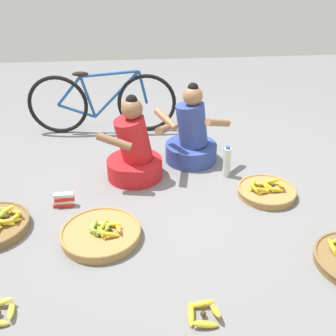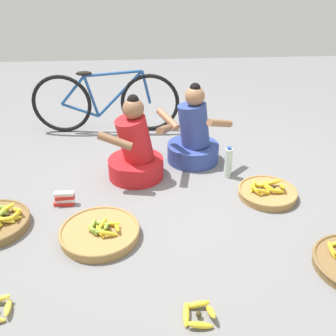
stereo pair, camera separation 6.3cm
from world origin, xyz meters
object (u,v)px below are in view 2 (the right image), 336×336
vendor_woman_behind (193,137)px  banana_basket_near_vendor (100,232)px  bicycle_leaning (106,102)px  vendor_woman_front (136,152)px  loose_bananas_front_left (198,314)px  packet_carton_stack (65,199)px  banana_basket_back_center (267,192)px  water_bottle (228,163)px

vendor_woman_behind → banana_basket_near_vendor: (-0.85, -1.16, -0.22)m
bicycle_leaning → banana_basket_near_vendor: bicycle_leaning is taller
vendor_woman_front → bicycle_leaning: (-0.34, 1.11, 0.10)m
loose_bananas_front_left → packet_carton_stack: 1.55m
banana_basket_back_center → packet_carton_stack: size_ratio=2.84×
water_bottle → packet_carton_stack: water_bottle is taller
banana_basket_near_vendor → banana_basket_back_center: 1.48m
bicycle_leaning → packet_carton_stack: (-0.27, -1.54, -0.30)m
water_bottle → packet_carton_stack: size_ratio=1.73×
vendor_woman_front → packet_carton_stack: size_ratio=4.50×
banana_basket_back_center → vendor_woman_behind: bearing=127.6°
packet_carton_stack → loose_bananas_front_left: bearing=-52.3°
vendor_woman_behind → banana_basket_back_center: 0.94m
bicycle_leaning → banana_basket_back_center: size_ratio=3.35×
banana_basket_near_vendor → water_bottle: (1.14, 0.81, 0.10)m
banana_basket_back_center → vendor_woman_front: bearing=158.5°
vendor_woman_behind → bicycle_leaning: 1.24m
loose_bananas_front_left → packet_carton_stack: packet_carton_stack is taller
banana_basket_near_vendor → water_bottle: water_bottle is taller
vendor_woman_behind → packet_carton_stack: (-1.18, -0.71, -0.20)m
banana_basket_back_center → water_bottle: 0.47m
bicycle_leaning → loose_bananas_front_left: bearing=-76.2°
vendor_woman_front → vendor_woman_behind: vendor_woman_behind is taller
banana_basket_near_vendor → loose_bananas_front_left: banana_basket_near_vendor is taller
vendor_woman_front → banana_basket_near_vendor: size_ratio=1.35×
vendor_woman_front → banana_basket_back_center: (1.13, -0.45, -0.21)m
bicycle_leaning → banana_basket_near_vendor: bearing=-88.3°
bicycle_leaning → packet_carton_stack: bearing=-99.9°
vendor_woman_behind → loose_bananas_front_left: size_ratio=4.08×
water_bottle → loose_bananas_front_left: bearing=-108.0°
banana_basket_back_center → water_bottle: bearing=126.3°
vendor_woman_front → water_bottle: 0.87m
banana_basket_back_center → loose_bananas_front_left: (-0.79, -1.22, -0.01)m
bicycle_leaning → water_bottle: bicycle_leaning is taller
bicycle_leaning → loose_bananas_front_left: 2.87m
water_bottle → banana_basket_near_vendor: bearing=-144.5°
water_bottle → banana_basket_back_center: bearing=-53.7°
vendor_woman_behind → loose_bananas_front_left: 1.97m
bicycle_leaning → vendor_woman_behind: bearing=-42.4°
banana_basket_back_center → water_bottle: (-0.27, 0.37, 0.10)m
vendor_woman_front → packet_carton_stack: vendor_woman_front is taller
vendor_woman_behind → packet_carton_stack: vendor_woman_behind is taller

